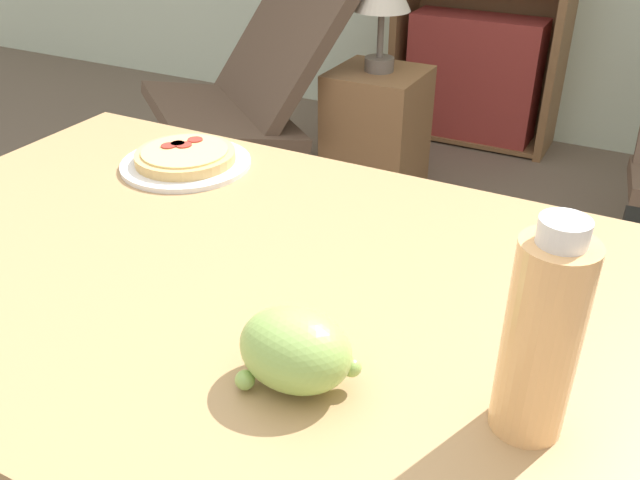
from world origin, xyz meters
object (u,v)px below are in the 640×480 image
drink_bottle (542,337)px  grape_bunch (295,350)px  lounge_chair_near (245,126)px  pizza_on_plate (186,159)px  side_table (376,139)px

drink_bottle → grape_bunch: bearing=-167.1°
lounge_chair_near → drink_bottle: bearing=-8.1°
pizza_on_plate → grape_bunch: grape_bunch is taller
drink_bottle → lounge_chair_near: size_ratio=0.25×
grape_bunch → pizza_on_plate: bearing=138.5°
grape_bunch → drink_bottle: (0.26, 0.06, 0.07)m
pizza_on_plate → lounge_chair_near: (-0.68, 1.20, -0.45)m
lounge_chair_near → side_table: bearing=56.2°
grape_bunch → side_table: bearing=110.3°
pizza_on_plate → grape_bunch: 0.67m
grape_bunch → side_table: (-0.66, 1.80, -0.50)m
side_table → pizza_on_plate: bearing=-83.2°
grape_bunch → drink_bottle: bearing=12.9°
drink_bottle → side_table: size_ratio=0.47×
drink_bottle → pizza_on_plate: bearing=153.0°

